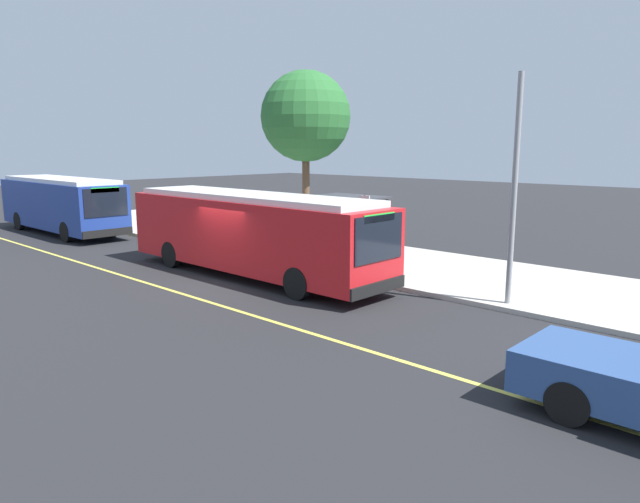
# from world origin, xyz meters

# --- Properties ---
(ground_plane) EXTENTS (120.00, 120.00, 0.00)m
(ground_plane) POSITION_xyz_m (0.00, 0.00, 0.00)
(ground_plane) COLOR #232326
(sidewalk_curb) EXTENTS (44.00, 6.40, 0.15)m
(sidewalk_curb) POSITION_xyz_m (0.00, 6.00, 0.07)
(sidewalk_curb) COLOR #B7B2A8
(sidewalk_curb) RESTS_ON ground_plane
(lane_stripe_center) EXTENTS (36.00, 0.14, 0.01)m
(lane_stripe_center) POSITION_xyz_m (0.00, -2.20, 0.00)
(lane_stripe_center) COLOR #E0D64C
(lane_stripe_center) RESTS_ON ground_plane
(transit_bus_main) EXTENTS (11.43, 2.64, 2.95)m
(transit_bus_main) POSITION_xyz_m (0.04, 1.01, 1.62)
(transit_bus_main) COLOR red
(transit_bus_main) RESTS_ON ground_plane
(transit_bus_second) EXTENTS (10.12, 2.61, 2.95)m
(transit_bus_second) POSITION_xyz_m (-15.33, 0.78, 1.61)
(transit_bus_second) COLOR navy
(transit_bus_second) RESTS_ON ground_plane
(bus_shelter) EXTENTS (2.90, 1.60, 2.48)m
(bus_shelter) POSITION_xyz_m (0.52, 5.83, 1.92)
(bus_shelter) COLOR #333338
(bus_shelter) RESTS_ON sidewalk_curb
(waiting_bench) EXTENTS (1.60, 0.48, 0.95)m
(waiting_bench) POSITION_xyz_m (0.79, 5.71, 0.63)
(waiting_bench) COLOR brown
(waiting_bench) RESTS_ON sidewalk_curb
(route_sign_post) EXTENTS (0.44, 0.08, 2.80)m
(route_sign_post) POSITION_xyz_m (3.30, 3.29, 1.96)
(route_sign_post) COLOR #333338
(route_sign_post) RESTS_ON sidewalk_curb
(pedestrian_commuter) EXTENTS (0.24, 0.40, 1.69)m
(pedestrian_commuter) POSITION_xyz_m (2.11, 3.99, 1.12)
(pedestrian_commuter) COLOR #282D47
(pedestrian_commuter) RESTS_ON sidewalk_curb
(street_tree_near_shelter) EXTENTS (4.31, 4.31, 8.01)m
(street_tree_near_shelter) POSITION_xyz_m (-4.18, 8.02, 5.98)
(street_tree_near_shelter) COLOR brown
(street_tree_near_shelter) RESTS_ON sidewalk_curb
(utility_pole) EXTENTS (0.16, 0.16, 6.40)m
(utility_pole) POSITION_xyz_m (8.60, 3.31, 3.35)
(utility_pole) COLOR gray
(utility_pole) RESTS_ON sidewalk_curb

